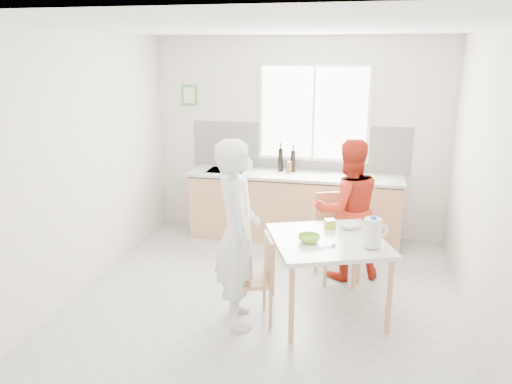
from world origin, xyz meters
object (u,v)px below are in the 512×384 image
at_px(bowl_white, 350,226).
at_px(milk_jug, 373,232).
at_px(dining_table, 328,247).
at_px(wine_bottle_b, 293,161).
at_px(person_white, 238,234).
at_px(person_red, 348,210).
at_px(chair_left, 257,275).
at_px(chair_far, 336,232).
at_px(wine_bottle_a, 281,160).
at_px(bowl_green, 309,239).

distance_m(bowl_white, milk_jug, 0.55).
relative_size(bowl_white, milk_jug, 0.74).
height_order(dining_table, wine_bottle_b, wine_bottle_b).
bearing_deg(person_white, wine_bottle_b, -25.18).
bearing_deg(bowl_white, milk_jug, -65.81).
bearing_deg(person_white, milk_jug, -103.33).
relative_size(dining_table, person_red, 0.83).
bearing_deg(chair_left, wine_bottle_b, 158.81).
relative_size(chair_far, milk_jug, 3.42).
distance_m(person_white, person_red, 1.56).
relative_size(chair_far, wine_bottle_a, 3.01).
bearing_deg(bowl_green, person_red, 73.51).
bearing_deg(person_red, bowl_white, 73.08).
bearing_deg(chair_left, dining_table, 90.00).
relative_size(dining_table, person_white, 0.75).
bearing_deg(bowl_green, dining_table, 35.64).
relative_size(chair_left, bowl_green, 4.06).
xyz_separation_m(dining_table, chair_far, (0.02, 0.89, -0.18)).
bearing_deg(wine_bottle_a, wine_bottle_b, 2.43).
xyz_separation_m(chair_far, bowl_green, (-0.19, -1.01, 0.29)).
distance_m(dining_table, chair_left, 0.73).
height_order(bowl_white, wine_bottle_b, wine_bottle_b).
xyz_separation_m(milk_jug, wine_bottle_a, (-1.23, 2.20, 0.14)).
bearing_deg(chair_far, bowl_white, -94.99).
height_order(dining_table, person_red, person_red).
distance_m(person_white, bowl_white, 1.19).
distance_m(dining_table, bowl_white, 0.40).
xyz_separation_m(chair_left, bowl_white, (0.82, 0.60, 0.35)).
bearing_deg(wine_bottle_a, bowl_green, -73.22).
height_order(person_white, bowl_green, person_white).
bearing_deg(person_white, person_red, -58.95).
height_order(chair_left, person_white, person_white).
bearing_deg(wine_bottle_a, chair_left, -85.39).
bearing_deg(person_red, dining_table, 59.74).
height_order(person_white, bowl_white, person_white).
bearing_deg(chair_left, bowl_white, 104.22).
xyz_separation_m(chair_far, person_red, (0.12, 0.02, 0.27)).
height_order(dining_table, chair_left, chair_left).
height_order(bowl_green, wine_bottle_a, wine_bottle_a).
height_order(bowl_white, milk_jug, milk_jug).
bearing_deg(person_red, chair_left, 34.80).
relative_size(chair_left, bowl_white, 4.05).
bearing_deg(wine_bottle_b, chair_far, -59.97).
xyz_separation_m(dining_table, chair_left, (-0.64, -0.25, -0.24)).
bearing_deg(milk_jug, bowl_white, 92.58).
relative_size(person_white, person_red, 1.11).
height_order(person_white, wine_bottle_b, person_white).
relative_size(chair_far, bowl_white, 4.64).
xyz_separation_m(chair_left, wine_bottle_b, (-0.02, 2.32, 0.61)).
distance_m(person_red, bowl_green, 1.08).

